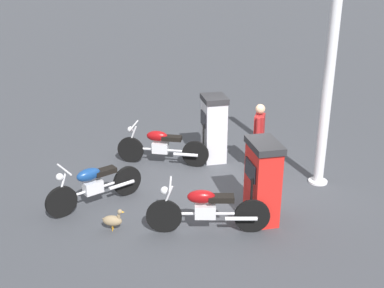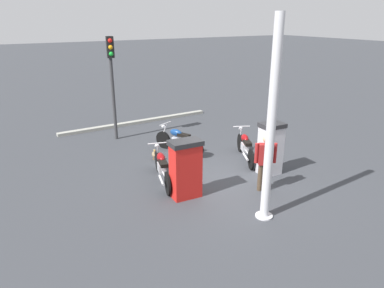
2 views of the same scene
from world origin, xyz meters
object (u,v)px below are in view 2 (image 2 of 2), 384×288
(motorcycle_extra, at_px, (178,140))
(canopy_support_pole, at_px, (271,128))
(motorcycle_far_pump, at_px, (162,166))
(wandering_duck, at_px, (155,154))
(motorcycle_near_pump, at_px, (245,146))
(fuel_pump_near, at_px, (270,148))
(attendant_person, at_px, (265,160))
(roadside_traffic_light, at_px, (112,71))
(fuel_pump_far, at_px, (186,169))

(motorcycle_extra, relative_size, canopy_support_pole, 0.42)
(motorcycle_extra, bearing_deg, motorcycle_far_pump, 140.41)
(motorcycle_extra, height_order, canopy_support_pole, canopy_support_pole)
(wandering_duck, bearing_deg, motorcycle_near_pump, -119.00)
(fuel_pump_near, distance_m, attendant_person, 1.15)
(motorcycle_far_pump, relative_size, wandering_duck, 4.90)
(motorcycle_far_pump, bearing_deg, roadside_traffic_light, -1.40)
(motorcycle_extra, relative_size, wandering_duck, 4.42)
(fuel_pump_near, bearing_deg, roadside_traffic_light, 28.77)
(motorcycle_near_pump, bearing_deg, attendant_person, 154.76)
(fuel_pump_far, xyz_separation_m, motorcycle_near_pump, (1.23, -2.89, -0.31))
(canopy_support_pole, bearing_deg, motorcycle_near_pump, -30.91)
(fuel_pump_far, height_order, canopy_support_pole, canopy_support_pole)
(motorcycle_extra, xyz_separation_m, attendant_person, (-3.62, -0.63, 0.44))
(motorcycle_extra, height_order, wandering_duck, motorcycle_extra)
(attendant_person, height_order, wandering_duck, attendant_person)
(fuel_pump_far, distance_m, roadside_traffic_light, 5.51)
(motorcycle_far_pump, relative_size, canopy_support_pole, 0.47)
(fuel_pump_near, height_order, attendant_person, attendant_person)
(attendant_person, bearing_deg, fuel_pump_near, -49.03)
(wandering_duck, distance_m, roadside_traffic_light, 3.51)
(motorcycle_near_pump, height_order, wandering_duck, motorcycle_near_pump)
(attendant_person, xyz_separation_m, wandering_duck, (3.39, 1.62, -0.68))
(wandering_duck, relative_size, canopy_support_pole, 0.10)
(motorcycle_near_pump, xyz_separation_m, canopy_support_pole, (-3.01, 1.80, 1.70))
(fuel_pump_near, height_order, motorcycle_far_pump, fuel_pump_near)
(fuel_pump_far, bearing_deg, attendant_person, -110.97)
(motorcycle_far_pump, bearing_deg, motorcycle_near_pump, -87.35)
(motorcycle_near_pump, height_order, roadside_traffic_light, roadside_traffic_light)
(attendant_person, height_order, roadside_traffic_light, roadside_traffic_light)
(roadside_traffic_light, height_order, canopy_support_pole, canopy_support_pole)
(motorcycle_near_pump, bearing_deg, motorcycle_extra, 43.66)
(fuel_pump_near, height_order, canopy_support_pole, canopy_support_pole)
(attendant_person, bearing_deg, fuel_pump_far, 69.03)
(motorcycle_extra, xyz_separation_m, wandering_duck, (-0.23, 0.99, -0.24))
(motorcycle_near_pump, height_order, motorcycle_far_pump, motorcycle_far_pump)
(fuel_pump_near, distance_m, motorcycle_near_pump, 1.27)
(fuel_pump_far, bearing_deg, roadside_traffic_light, 0.54)
(fuel_pump_far, relative_size, motorcycle_near_pump, 0.78)
(roadside_traffic_light, bearing_deg, motorcycle_extra, -149.72)
(motorcycle_near_pump, relative_size, motorcycle_far_pump, 0.94)
(fuel_pump_near, relative_size, fuel_pump_far, 1.01)
(fuel_pump_near, xyz_separation_m, roadside_traffic_light, (5.22, 2.86, 1.77))
(roadside_traffic_light, relative_size, canopy_support_pole, 0.83)
(fuel_pump_near, xyz_separation_m, fuel_pump_far, (-0.00, 2.82, -0.01))
(roadside_traffic_light, bearing_deg, motorcycle_near_pump, -143.64)
(motorcycle_near_pump, height_order, motorcycle_extra, motorcycle_near_pump)
(fuel_pump_far, distance_m, wandering_duck, 2.73)
(wandering_duck, xyz_separation_m, canopy_support_pole, (-4.42, -0.75, 1.96))
(motorcycle_near_pump, relative_size, canopy_support_pole, 0.44)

